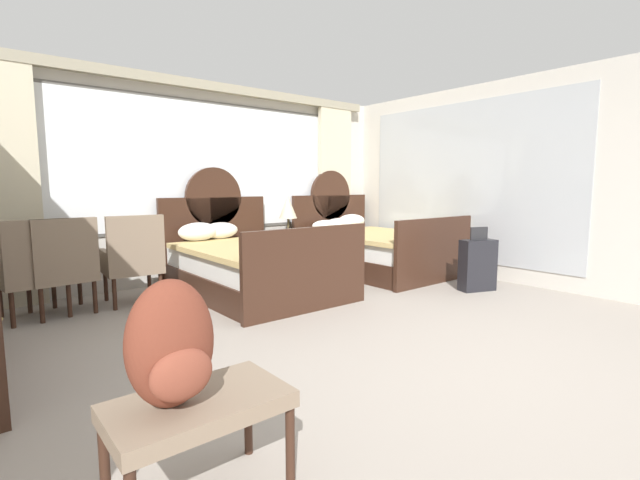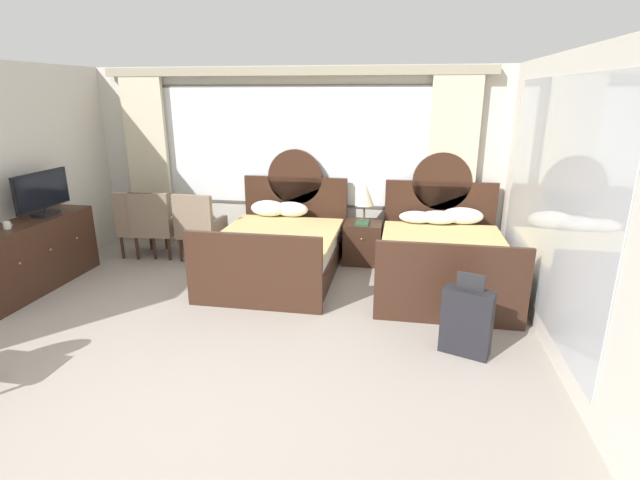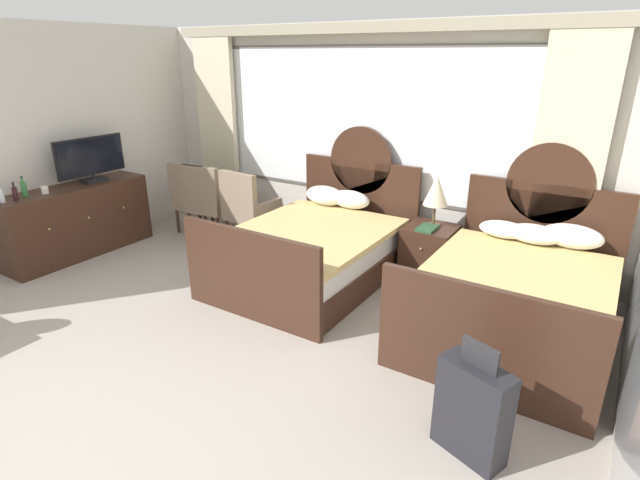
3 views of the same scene
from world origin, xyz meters
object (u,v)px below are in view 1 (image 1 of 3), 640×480
Objects in this scene: table_lamp_on_nightstand at (288,208)px; luggage_bench at (199,412)px; bed_near_mirror at (373,249)px; armchair_by_window_right at (35,267)px; bed_near_window at (252,265)px; armchair_by_window_centre at (62,265)px; suitcase_on_floor at (478,265)px; nightstand_between_beds at (291,254)px; backpack_on_bench at (172,347)px; book_on_nightstand at (294,234)px; armchair_by_window_left at (133,258)px.

table_lamp_on_nightstand is 0.80× the size of luggage_bench.
table_lamp_on_nightstand is (-1.05, 0.73, 0.63)m from bed_near_mirror.
bed_near_window is at bearing -9.67° from armchair_by_window_right.
bed_near_window is at bearing -10.80° from armchair_by_window_centre.
armchair_by_window_right is 4.87m from suitcase_on_floor.
backpack_on_bench is (-3.20, -3.72, 0.40)m from nightstand_between_beds.
table_lamp_on_nightstand is 2.17× the size of book_on_nightstand.
armchair_by_window_centre is 1.24× the size of suitcase_on_floor.
book_on_nightstand is at bearing 151.93° from bed_near_mirror.
armchair_by_window_centre reaches higher than book_on_nightstand.
backpack_on_bench is at bearing -130.67° from nightstand_between_beds.
bed_near_mirror is at bearing -6.09° from armchair_by_window_left.
armchair_by_window_left reaches higher than suitcase_on_floor.
nightstand_between_beds is 2.63m from suitcase_on_floor.
suitcase_on_floor is at bearing -86.24° from bed_near_mirror.
nightstand_between_beds is 2.36m from armchair_by_window_left.
nightstand_between_beds is at bearing 50.18° from luggage_bench.
bed_near_window reaches higher than table_lamp_on_nightstand.
bed_near_mirror is 5.25m from backpack_on_bench.
backpack_on_bench is (-3.20, -3.78, -0.29)m from table_lamp_on_nightstand.
armchair_by_window_centre is 0.24m from armchair_by_window_right.
armchair_by_window_left is 1.98× the size of backpack_on_bench.
backpack_on_bench is (-2.14, -3.04, 0.35)m from bed_near_window.
armchair_by_window_centre and armchair_by_window_right have the same top height.
bed_near_window is 4.36× the size of backpack_on_bench.
bed_near_window reaches higher than nightstand_between_beds.
bed_near_window is 8.37× the size of book_on_nightstand.
armchair_by_window_centre reaches higher than backpack_on_bench.
bed_near_window is 1.44m from table_lamp_on_nightstand.
nightstand_between_beds is 4.92m from backpack_on_bench.
armchair_by_window_right is 3.42m from backpack_on_bench.
backpack_on_bench reaches higher than suitcase_on_floor.
bed_near_mirror is 2.73× the size of suitcase_on_floor.
bed_near_mirror reaches higher than nightstand_between_beds.
suitcase_on_floor is (4.26, 1.35, -0.07)m from luggage_bench.
luggage_bench is (-0.76, -3.40, -0.12)m from armchair_by_window_left.
backpack_on_bench is (-0.18, -3.41, 0.18)m from armchair_by_window_centre.
nightstand_between_beds is 0.59× the size of armchair_by_window_right.
table_lamp_on_nightstand is 0.41m from book_on_nightstand.
table_lamp_on_nightstand is at bearing 115.74° from suitcase_on_floor.
suitcase_on_floor is (4.36, 1.36, -0.37)m from backpack_on_bench.
book_on_nightstand is at bearing 5.05° from armchair_by_window_left.
bed_near_mirror is at bearing -4.81° from armchair_by_window_right.
bed_near_window is at bearing -145.02° from table_lamp_on_nightstand.
armchair_by_window_left is (-2.33, -0.31, 0.22)m from nightstand_between_beds.
table_lamp_on_nightstand is at bearing 49.76° from backpack_on_bench.
armchair_by_window_right reaches higher than luggage_bench.
table_lamp_on_nightstand reaches higher than book_on_nightstand.
nightstand_between_beds is at bearing 5.87° from armchair_by_window_centre.
book_on_nightstand is (1.05, 0.58, 0.26)m from bed_near_window.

